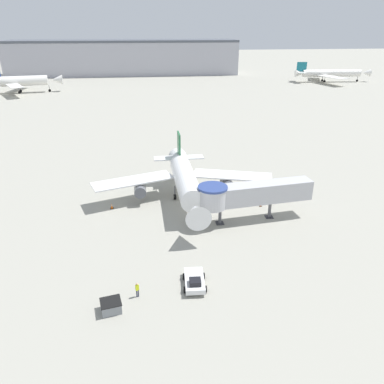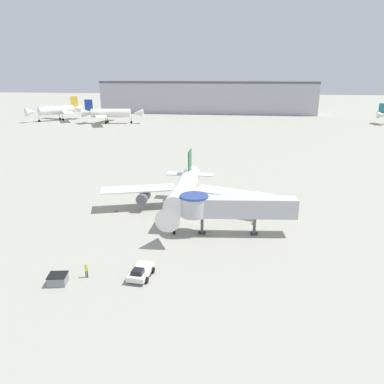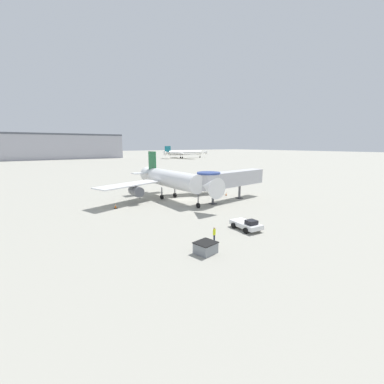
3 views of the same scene
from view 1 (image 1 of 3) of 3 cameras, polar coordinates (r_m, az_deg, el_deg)
ground_plane at (r=59.57m, az=0.65°, el=-1.72°), size 800.00×800.00×0.00m
main_airplane at (r=58.36m, az=-1.07°, el=1.90°), size 29.48×24.30×9.19m
jet_bridge at (r=53.21m, az=8.38°, el=-0.29°), size 16.78×5.07×5.88m
pushback_tug_white at (r=41.51m, az=0.39°, el=-13.39°), size 2.64×4.29×1.43m
service_container_gray at (r=39.40m, az=-12.23°, el=-16.62°), size 2.33×2.19×1.14m
traffic_cone_apron_front at (r=42.14m, az=1.46°, el=-13.24°), size 0.48×0.48×0.80m
traffic_cone_port_wing at (r=59.03m, az=-12.12°, el=-2.13°), size 0.50×0.50×0.82m
traffic_cone_starboard_wing at (r=59.43m, az=10.40°, el=-1.88°), size 0.40×0.40×0.66m
ground_crew_marshaller at (r=40.32m, az=-8.34°, el=-14.40°), size 0.38×0.32×1.73m
background_jet_blue_tail at (r=176.16m, az=-24.39°, el=15.16°), size 29.07×31.29×11.09m
background_jet_teal_tail at (r=206.34m, az=20.23°, el=16.63°), size 37.94×36.35×9.54m
terminal_building at (r=228.89m, az=-10.25°, el=19.54°), size 126.52×25.86×18.56m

